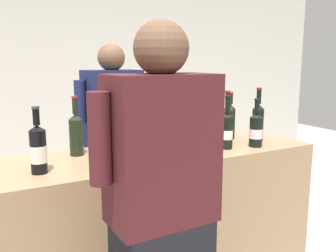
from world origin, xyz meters
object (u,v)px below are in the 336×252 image
wine_bottle_5 (230,120)px  wine_bottle_8 (227,124)px  wine_bottle_7 (176,127)px  wine_bottle_4 (227,130)px  wine_bottle_9 (168,125)px  ice_bucket (114,143)px  person_server (114,157)px  person_guest (162,242)px  wine_bottle_0 (76,133)px  wine_bottle_3 (256,130)px  wine_bottle_2 (258,121)px  wine_glass (177,135)px  wine_bottle_1 (136,133)px  wine_bottle_6 (38,149)px

wine_bottle_5 → wine_bottle_8: bearing=-135.4°
wine_bottle_7 → wine_bottle_4: bearing=-33.5°
wine_bottle_9 → ice_bucket: wine_bottle_9 is taller
person_server → person_guest: size_ratio=0.98×
wine_bottle_0 → wine_bottle_3: (1.05, -0.32, -0.02)m
wine_bottle_2 → wine_bottle_5: (-0.12, 0.15, -0.01)m
wine_bottle_9 → wine_glass: size_ratio=1.93×
wine_bottle_1 → person_server: person_server is taller
wine_bottle_8 → wine_bottle_0: bearing=169.8°
wine_bottle_9 → person_guest: bearing=-119.8°
person_server → wine_bottle_3: bearing=-52.3°
wine_bottle_0 → person_guest: bearing=-82.4°
wine_bottle_4 → ice_bucket: 0.74m
wine_glass → wine_bottle_7: bearing=62.2°
wine_bottle_8 → wine_bottle_1: bearing=171.4°
wine_bottle_3 → ice_bucket: size_ratio=1.26×
wine_bottle_9 → wine_bottle_6: bearing=-163.6°
wine_bottle_9 → person_server: bearing=110.3°
wine_bottle_0 → wine_bottle_7: bearing=-10.4°
wine_bottle_1 → wine_bottle_4: (0.52, -0.20, 0.01)m
wine_bottle_6 → wine_glass: wine_bottle_6 is taller
wine_bottle_0 → person_server: person_server is taller
person_guest → wine_bottle_7: bearing=56.7°
wine_bottle_1 → wine_bottle_5: 0.71m
wine_bottle_2 → person_guest: person_guest is taller
person_server → wine_bottle_5: bearing=-41.8°
wine_bottle_1 → wine_glass: wine_bottle_1 is taller
wine_bottle_2 → wine_glass: size_ratio=2.00×
wine_bottle_2 → wine_bottle_9: size_ratio=1.04×
wine_bottle_8 → person_server: bearing=128.3°
wine_bottle_2 → wine_bottle_4: (-0.31, -0.07, -0.02)m
wine_bottle_7 → wine_bottle_9: size_ratio=1.02×
wine_bottle_0 → wine_glass: size_ratio=1.89×
wine_bottle_6 → wine_bottle_9: wine_bottle_9 is taller
wine_bottle_2 → ice_bucket: (-1.05, -0.10, -0.02)m
wine_bottle_2 → wine_bottle_7: bearing=169.5°
wine_bottle_5 → wine_bottle_9: bearing=172.0°
wine_bottle_2 → wine_bottle_9: bearing=159.4°
wine_bottle_3 → wine_bottle_7: (-0.46, 0.22, 0.02)m
wine_bottle_8 → wine_glass: wine_bottle_8 is taller
wine_bottle_5 → wine_bottle_0: bearing=176.5°
wine_glass → wine_bottle_2: bearing=6.2°
wine_bottle_7 → wine_glass: size_ratio=1.97×
wine_bottle_5 → person_server: (-0.64, 0.57, -0.32)m
wine_bottle_1 → wine_bottle_2: (0.83, -0.14, 0.03)m
wine_bottle_1 → wine_bottle_7: bearing=-7.0°
wine_bottle_7 → person_server: 0.72m
wine_bottle_6 → wine_bottle_3: bearing=-3.4°
wine_bottle_2 → wine_bottle_6: wine_bottle_2 is taller
wine_bottle_0 → wine_bottle_2: bearing=-10.4°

